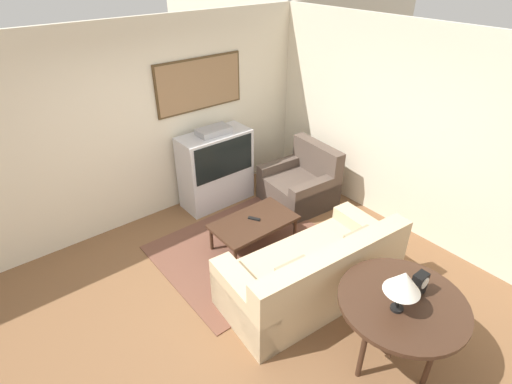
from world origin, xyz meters
TOP-DOWN VIEW (x-y plane):
  - ground_plane at (0.00, 0.00)m, footprint 12.00×12.00m
  - wall_back at (0.02, 2.13)m, footprint 12.00×0.10m
  - wall_right at (2.63, 0.00)m, footprint 0.06×12.00m
  - area_rug at (0.57, 0.58)m, footprint 2.16×1.82m
  - tv at (0.94, 1.79)m, footprint 1.07×0.49m
  - couch at (0.66, -0.52)m, footprint 2.07×1.11m
  - armchair at (1.94, 0.99)m, footprint 0.97×1.03m
  - coffee_table at (0.71, 0.59)m, footprint 1.08×0.62m
  - console_table at (0.67, -1.56)m, footprint 1.13×1.13m
  - table_lamp at (0.54, -1.57)m, footprint 0.31×0.31m
  - mantel_clock at (0.85, -1.58)m, footprint 0.13×0.10m
  - remote at (0.73, 0.61)m, footprint 0.12×0.16m

SIDE VIEW (x-z plane):
  - ground_plane at x=0.00m, z-range 0.00..0.00m
  - area_rug at x=0.57m, z-range 0.00..0.01m
  - armchair at x=1.94m, z-range -0.16..0.73m
  - couch at x=0.66m, z-range -0.12..0.74m
  - coffee_table at x=0.71m, z-range 0.16..0.54m
  - remote at x=0.73m, z-range 0.39..0.41m
  - tv at x=0.94m, z-range -0.03..1.19m
  - console_table at x=0.67m, z-range 0.31..1.06m
  - mantel_clock at x=0.85m, z-range 0.75..0.96m
  - table_lamp at x=0.54m, z-range 0.85..1.27m
  - wall_right at x=2.63m, z-range 0.00..2.70m
  - wall_back at x=0.02m, z-range 0.01..2.71m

